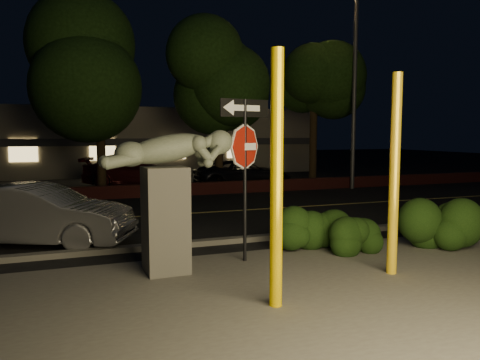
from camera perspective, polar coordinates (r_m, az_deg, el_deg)
name	(u,v)px	position (r m, az deg, el deg)	size (l,w,h in m)	color
ground	(178,200)	(17.59, -7.58, -2.48)	(90.00, 90.00, 0.00)	black
patio	(336,296)	(7.51, 11.64, -13.71)	(14.00, 6.00, 0.02)	#4C4944
road	(199,213)	(14.71, -5.02, -4.04)	(80.00, 8.00, 0.01)	black
lane_marking	(199,213)	(14.71, -5.02, -3.99)	(80.00, 0.12, 0.01)	tan
curb	(246,239)	(10.87, 0.68, -7.22)	(80.00, 0.25, 0.12)	#4C4944
brick_wall	(171,190)	(18.82, -8.46, -1.19)	(40.00, 0.35, 0.50)	#4F1B19
parking_lot	(148,182)	(24.42, -11.17, -0.23)	(40.00, 12.00, 0.01)	black
building	(128,141)	(32.21, -13.48, 4.69)	(22.00, 10.20, 4.00)	slate
tree_far_b	(98,45)	(20.55, -16.93, 15.45)	(5.20, 5.20, 8.41)	black
tree_far_c	(219,60)	(21.01, -2.64, 14.38)	(4.80, 4.80, 7.84)	black
tree_far_d	(314,72)	(23.40, 9.04, 12.83)	(4.40, 4.40, 7.42)	black
yellow_pole_left	(277,181)	(6.58, 4.47, -0.08)	(0.18, 0.18, 3.66)	#FDCC00
yellow_pole_right	(394,175)	(8.56, 18.30, 0.55)	(0.18, 0.18, 3.53)	yellow
signpost	(245,147)	(8.91, 0.60, 4.03)	(1.05, 0.25, 3.14)	black
sculpture	(167,185)	(8.37, -8.84, -0.65)	(2.38, 0.77, 2.55)	#4C4944
hedge_center	(310,228)	(10.25, 8.50, -5.76)	(1.78, 0.84, 0.93)	black
hedge_right	(359,227)	(10.25, 14.33, -5.55)	(1.59, 0.85, 1.04)	black
hedge_far_right	(437,222)	(11.00, 22.89, -4.78)	(1.65, 1.03, 1.15)	black
streetlight	(351,67)	(21.64, 13.34, 13.23)	(1.35, 0.49, 9.04)	#46454A
silver_sedan	(37,215)	(11.35, -23.46, -3.93)	(1.45, 4.16, 1.37)	#B3B3B8
parked_car_darkred	(135,171)	(22.58, -12.63, 1.04)	(1.97, 4.86, 1.41)	#400F12
parked_car_dark	(243,174)	(21.72, 0.33, 0.78)	(2.07, 4.49, 1.25)	black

